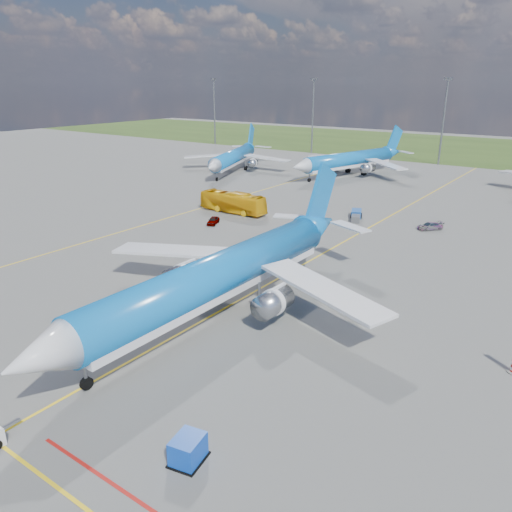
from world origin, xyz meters
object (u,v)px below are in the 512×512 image
Objects in this scene: uld_container at (188,449)px; service_car_c at (430,226)px; bg_jet_nnw at (348,175)px; service_car_b at (275,242)px; apron_bus at (233,202)px; main_airliner at (219,315)px; baggage_tug_c at (356,215)px; service_car_a at (213,221)px; bg_jet_nw at (234,171)px.

uld_container is 58.70m from service_car_c.
uld_container is at bearing -54.96° from bg_jet_nnw.
apron_bus is at bearing 74.15° from service_car_b.
bg_jet_nnw is 81.44m from main_airliner.
bg_jet_nnw reaches higher than service_car_c.
baggage_tug_c is (18.85, -36.55, 0.58)m from bg_jet_nnw.
baggage_tug_c is at bearing 11.41° from service_car_b.
service_car_a is 0.60× the size of baggage_tug_c.
bg_jet_nnw is at bearing 94.63° from baggage_tug_c.
service_car_c is at bearing -16.20° from service_car_b.
main_airliner is at bearing -106.37° from baggage_tug_c.
baggage_tug_c is at bearing -134.58° from service_car_c.
apron_bus is (-35.17, 49.42, 0.94)m from uld_container.
service_car_b is (16.04, -56.80, 0.66)m from bg_jet_nnw.
bg_jet_nnw is at bearing 98.83° from uld_container.
baggage_tug_c is at bearing -47.78° from bg_jet_nnw.
bg_jet_nw is at bearing 127.24° from main_airliner.
service_car_c is at bearing -19.73° from baggage_tug_c.
apron_bus is 3.16× the size of service_car_c.
bg_jet_nw reaches higher than service_car_b.
main_airliner is 41.70m from baggage_tug_c.
bg_jet_nnw is 8.63× the size of service_car_b.
main_airliner reaches higher than apron_bus.
service_car_c is (14.90, 20.87, -0.08)m from service_car_b.
service_car_a is at bearing -159.08° from baggage_tug_c.
service_car_a is (1.56, -53.00, 0.59)m from bg_jet_nnw.
bg_jet_nw is at bearing 115.12° from uld_container.
main_airliner is at bearing -141.50° from service_car_b.
apron_bus is at bearing -121.27° from service_car_c.
apron_bus is 2.68× the size of service_car_b.
service_car_c is (-3.67, 58.58, -0.24)m from uld_container.
main_airliner is 40.74m from apron_bus.
main_airliner reaches higher than service_car_c.
service_car_b is (14.48, -3.81, 0.07)m from service_car_a.
main_airliner is 19.97m from uld_container.
apron_bus is at bearing 126.37° from main_airliner.
bg_jet_nw is at bearing 101.57° from service_car_a.
service_car_b is 0.83× the size of baggage_tug_c.
bg_jet_nnw is at bearing -0.54° from apron_bus.
service_car_a is at bearing 131.43° from main_airliner.
main_airliner reaches higher than baggage_tug_c.
bg_jet_nw reaches higher than apron_bus.
main_airliner reaches higher than uld_container.
bg_jet_nw is 28.84m from bg_jet_nnw.
main_airliner is at bearing -143.73° from apron_bus.
service_car_c is (29.37, 17.06, -0.00)m from service_car_a.
service_car_b is at bearing 104.93° from uld_container.
service_car_a is (-33.04, 41.52, -0.24)m from uld_container.
bg_jet_nnw is 0.88× the size of main_airliner.
main_airliner is 8.12× the size of baggage_tug_c.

